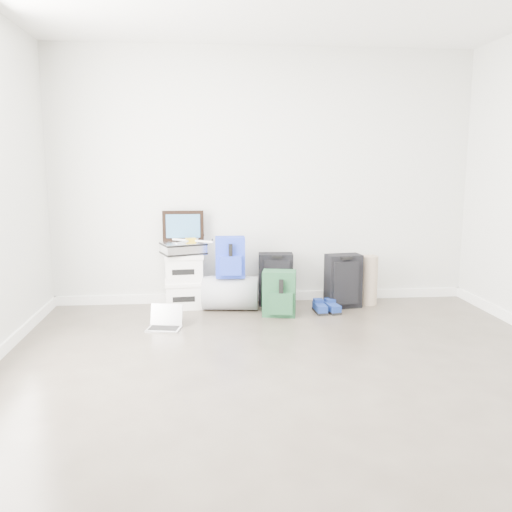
{
  "coord_description": "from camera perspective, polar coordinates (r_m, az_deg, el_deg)",
  "views": [
    {
      "loc": [
        -0.64,
        -3.3,
        1.5
      ],
      "look_at": [
        -0.14,
        1.9,
        0.61
      ],
      "focal_mm": 38.0,
      "sensor_mm": 36.0,
      "label": 1
    }
  ],
  "objects": [
    {
      "name": "carry_on",
      "position": [
        5.77,
        9.18,
        -2.61
      ],
      "size": [
        0.38,
        0.28,
        0.56
      ],
      "rotation": [
        0.0,
        0.0,
        0.15
      ],
      "color": "black",
      "rests_on": "ground"
    },
    {
      "name": "shoes",
      "position": [
        5.59,
        7.35,
        -5.45
      ],
      "size": [
        0.26,
        0.29,
        0.09
      ],
      "rotation": [
        0.0,
        0.0,
        0.11
      ],
      "color": "black",
      "rests_on": "ground"
    },
    {
      "name": "briefcase",
      "position": [
        5.67,
        -7.67,
        0.81
      ],
      "size": [
        0.5,
        0.43,
        0.12
      ],
      "primitive_type": "cube",
      "rotation": [
        0.0,
        0.0,
        0.34
      ],
      "color": "#B2B2B7",
      "rests_on": "boxes_stack"
    },
    {
      "name": "boxes_stack",
      "position": [
        5.73,
        -7.59,
        -2.59
      ],
      "size": [
        0.42,
        0.35,
        0.57
      ],
      "rotation": [
        0.0,
        0.0,
        0.07
      ],
      "color": "white",
      "rests_on": "ground"
    },
    {
      "name": "rolled_rug",
      "position": [
        5.93,
        11.84,
        -2.52
      ],
      "size": [
        0.17,
        0.17,
        0.53
      ],
      "primitive_type": "cylinder",
      "color": "gray",
      "rests_on": "ground"
    },
    {
      "name": "room_envelope",
      "position": [
        3.39,
        5.54,
        13.42
      ],
      "size": [
        4.52,
        5.02,
        2.71
      ],
      "color": "silver",
      "rests_on": "ground"
    },
    {
      "name": "drone",
      "position": [
        5.64,
        -6.88,
        1.64
      ],
      "size": [
        0.46,
        0.46,
        0.05
      ],
      "rotation": [
        0.0,
        0.0,
        0.24
      ],
      "color": "gold",
      "rests_on": "briefcase"
    },
    {
      "name": "blue_backpack",
      "position": [
        5.52,
        -2.74,
        -0.2
      ],
      "size": [
        0.3,
        0.22,
        0.42
      ],
      "rotation": [
        0.0,
        0.0,
        -0.01
      ],
      "color": "#18319E",
      "rests_on": "duffel_bag"
    },
    {
      "name": "large_suitcase",
      "position": [
        5.8,
        2.08,
        -2.46
      ],
      "size": [
        0.38,
        0.26,
        0.56
      ],
      "rotation": [
        0.0,
        0.0,
        -0.08
      ],
      "color": "black",
      "rests_on": "ground"
    },
    {
      "name": "duffel_bag",
      "position": [
        5.63,
        -2.72,
        -3.92
      ],
      "size": [
        0.61,
        0.42,
        0.35
      ],
      "primitive_type": "cylinder",
      "rotation": [
        0.0,
        1.57,
        -0.13
      ],
      "color": "#919399",
      "rests_on": "ground"
    },
    {
      "name": "green_backpack",
      "position": [
        5.39,
        2.48,
        -4.05
      ],
      "size": [
        0.36,
        0.29,
        0.45
      ],
      "rotation": [
        0.0,
        0.0,
        -0.21
      ],
      "color": "#163E27",
      "rests_on": "ground"
    },
    {
      "name": "painting",
      "position": [
        5.74,
        -7.68,
        3.15
      ],
      "size": [
        0.43,
        0.04,
        0.32
      ],
      "rotation": [
        0.0,
        0.0,
        -0.01
      ],
      "color": "black",
      "rests_on": "briefcase"
    },
    {
      "name": "ground",
      "position": [
        3.68,
        5.14,
        -14.38
      ],
      "size": [
        5.0,
        5.0,
        0.0
      ],
      "primitive_type": "plane",
      "color": "#3D352C",
      "rests_on": "ground"
    },
    {
      "name": "laptop",
      "position": [
        5.09,
        -9.56,
        -6.95
      ],
      "size": [
        0.34,
        0.27,
        0.21
      ],
      "rotation": [
        0.0,
        0.0,
        -0.2
      ],
      "color": "silver",
      "rests_on": "ground"
    }
  ]
}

